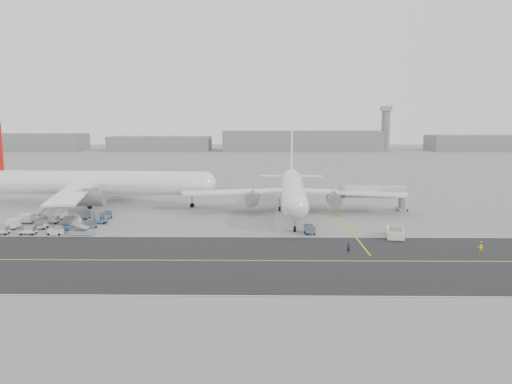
{
  "coord_description": "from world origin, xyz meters",
  "views": [
    {
      "loc": [
        12.42,
        -93.76,
        21.96
      ],
      "look_at": [
        11.02,
        12.0,
        6.52
      ],
      "focal_mm": 35.0,
      "sensor_mm": 36.0,
      "label": 1
    }
  ],
  "objects_px": {
    "jet_bridge": "(373,193)",
    "ground_crew_b": "(480,247)",
    "ground_crew_a": "(349,248)",
    "pushback_tug": "(395,233)",
    "control_tower": "(386,127)",
    "airliner_a": "(96,183)",
    "airliner_b": "(293,189)"
  },
  "relations": [
    {
      "from": "control_tower",
      "to": "airliner_a",
      "type": "relative_size",
      "value": 0.51
    },
    {
      "from": "airliner_b",
      "to": "ground_crew_a",
      "type": "distance_m",
      "value": 38.27
    },
    {
      "from": "control_tower",
      "to": "airliner_b",
      "type": "distance_m",
      "value": 254.18
    },
    {
      "from": "ground_crew_a",
      "to": "ground_crew_b",
      "type": "bearing_deg",
      "value": 22.76
    },
    {
      "from": "control_tower",
      "to": "ground_crew_b",
      "type": "distance_m",
      "value": 282.94
    },
    {
      "from": "airliner_b",
      "to": "ground_crew_a",
      "type": "bearing_deg",
      "value": -76.98
    },
    {
      "from": "control_tower",
      "to": "ground_crew_a",
      "type": "distance_m",
      "value": 288.15
    },
    {
      "from": "control_tower",
      "to": "airliner_b",
      "type": "xyz_separation_m",
      "value": [
        -80.32,
        -240.91,
        -10.86
      ]
    },
    {
      "from": "airliner_a",
      "to": "pushback_tug",
      "type": "xyz_separation_m",
      "value": [
        67.0,
        -32.82,
        -5.13
      ]
    },
    {
      "from": "jet_bridge",
      "to": "ground_crew_b",
      "type": "height_order",
      "value": "jet_bridge"
    },
    {
      "from": "airliner_b",
      "to": "pushback_tug",
      "type": "xyz_separation_m",
      "value": [
        17.58,
        -26.42,
        -4.41
      ]
    },
    {
      "from": "airliner_a",
      "to": "jet_bridge",
      "type": "xyz_separation_m",
      "value": [
        68.92,
        -4.72,
        -1.79
      ]
    },
    {
      "from": "airliner_b",
      "to": "ground_crew_b",
      "type": "relative_size",
      "value": 27.7
    },
    {
      "from": "jet_bridge",
      "to": "ground_crew_b",
      "type": "bearing_deg",
      "value": -74.73
    },
    {
      "from": "jet_bridge",
      "to": "ground_crew_a",
      "type": "relative_size",
      "value": 9.32
    },
    {
      "from": "control_tower",
      "to": "pushback_tug",
      "type": "height_order",
      "value": "control_tower"
    },
    {
      "from": "pushback_tug",
      "to": "control_tower",
      "type": "bearing_deg",
      "value": 88.07
    },
    {
      "from": "pushback_tug",
      "to": "airliner_b",
      "type": "bearing_deg",
      "value": 134.92
    },
    {
      "from": "airliner_b",
      "to": "jet_bridge",
      "type": "distance_m",
      "value": 19.61
    },
    {
      "from": "ground_crew_a",
      "to": "pushback_tug",
      "type": "bearing_deg",
      "value": 67.56
    },
    {
      "from": "pushback_tug",
      "to": "ground_crew_b",
      "type": "bearing_deg",
      "value": -31.53
    },
    {
      "from": "airliner_a",
      "to": "ground_crew_b",
      "type": "distance_m",
      "value": 89.64
    },
    {
      "from": "ground_crew_a",
      "to": "ground_crew_b",
      "type": "xyz_separation_m",
      "value": [
        21.88,
        0.45,
        0.1
      ]
    },
    {
      "from": "airliner_b",
      "to": "jet_bridge",
      "type": "xyz_separation_m",
      "value": [
        19.51,
        1.68,
        -1.07
      ]
    },
    {
      "from": "control_tower",
      "to": "ground_crew_a",
      "type": "xyz_separation_m",
      "value": [
        -73.3,
        -278.25,
        -15.37
      ]
    },
    {
      "from": "jet_bridge",
      "to": "airliner_a",
      "type": "bearing_deg",
      "value": 177.66
    },
    {
      "from": "control_tower",
      "to": "ground_crew_a",
      "type": "bearing_deg",
      "value": -104.76
    },
    {
      "from": "airliner_b",
      "to": "ground_crew_a",
      "type": "height_order",
      "value": "airliner_b"
    },
    {
      "from": "airliner_b",
      "to": "ground_crew_b",
      "type": "distance_m",
      "value": 47.08
    },
    {
      "from": "ground_crew_a",
      "to": "ground_crew_b",
      "type": "height_order",
      "value": "ground_crew_b"
    },
    {
      "from": "airliner_b",
      "to": "jet_bridge",
      "type": "height_order",
      "value": "airliner_b"
    },
    {
      "from": "airliner_a",
      "to": "ground_crew_a",
      "type": "height_order",
      "value": "airliner_a"
    }
  ]
}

